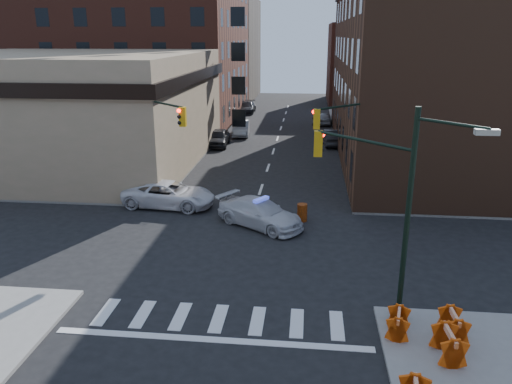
% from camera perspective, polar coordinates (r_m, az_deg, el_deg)
% --- Properties ---
extents(ground, '(140.00, 140.00, 0.00)m').
position_cam_1_polar(ground, '(25.76, -1.60, -6.30)').
color(ground, black).
rests_on(ground, ground).
extents(sidewalk_nw, '(34.00, 54.50, 0.15)m').
position_cam_1_polar(sidewalk_nw, '(62.76, -18.85, 7.17)').
color(sidewalk_nw, gray).
rests_on(sidewalk_nw, ground).
extents(sidewalk_ne, '(34.00, 54.50, 0.15)m').
position_cam_1_polar(sidewalk_ne, '(60.37, 25.27, 6.05)').
color(sidewalk_ne, gray).
rests_on(sidewalk_ne, ground).
extents(bank_building, '(22.00, 22.00, 9.00)m').
position_cam_1_polar(bank_building, '(45.06, -20.89, 8.90)').
color(bank_building, '#998064').
rests_on(bank_building, ground).
extents(apartment_block, '(25.00, 25.00, 24.00)m').
position_cam_1_polar(apartment_block, '(66.97, -13.54, 18.49)').
color(apartment_block, '#58271B').
rests_on(apartment_block, ground).
extents(commercial_row_ne, '(14.00, 34.00, 14.00)m').
position_cam_1_polar(commercial_row_ne, '(46.99, 18.55, 12.53)').
color(commercial_row_ne, '#4D2F1F').
rests_on(commercial_row_ne, ground).
extents(filler_nw, '(20.00, 18.00, 16.00)m').
position_cam_1_polar(filler_nw, '(87.50, -6.86, 15.89)').
color(filler_nw, brown).
rests_on(filler_nw, ground).
extents(filler_ne, '(16.00, 16.00, 12.00)m').
position_cam_1_polar(filler_ne, '(82.16, 14.05, 14.01)').
color(filler_ne, '#58271B').
rests_on(filler_ne, ground).
extents(signal_pole_se, '(5.40, 5.27, 8.00)m').
position_cam_1_polar(signal_pole_se, '(18.95, 14.37, -0.86)').
color(signal_pole_se, black).
rests_on(signal_pole_se, sidewalk_se).
extents(signal_pole_nw, '(3.58, 3.67, 8.00)m').
position_cam_1_polar(signal_pole_nw, '(30.68, -11.28, 5.80)').
color(signal_pole_nw, black).
rests_on(signal_pole_nw, sidewalk_nw).
extents(signal_pole_ne, '(3.67, 3.58, 8.00)m').
position_cam_1_polar(signal_pole_ne, '(29.44, 11.12, 5.32)').
color(signal_pole_ne, black).
rests_on(signal_pole_ne, sidewalk_ne).
extents(tree_ne_near, '(3.00, 3.00, 4.85)m').
position_cam_1_polar(tree_ne_near, '(50.00, 11.10, 9.30)').
color(tree_ne_near, black).
rests_on(tree_ne_near, sidewalk_ne).
extents(tree_ne_far, '(3.00, 3.00, 4.85)m').
position_cam_1_polar(tree_ne_far, '(57.91, 10.47, 10.43)').
color(tree_ne_far, black).
rests_on(tree_ne_far, sidewalk_ne).
extents(police_car, '(5.62, 4.73, 1.54)m').
position_cam_1_polar(police_car, '(28.21, 0.46, -2.43)').
color(police_car, silver).
rests_on(police_car, ground).
extents(pickup, '(5.99, 3.19, 1.60)m').
position_cam_1_polar(pickup, '(31.87, -9.90, -0.26)').
color(pickup, silver).
rests_on(pickup, ground).
extents(parked_car_wnear, '(2.09, 4.85, 1.63)m').
position_cam_1_polar(parked_car_wnear, '(48.91, -4.32, 6.21)').
color(parked_car_wnear, black).
rests_on(parked_car_wnear, ground).
extents(parked_car_wfar, '(2.06, 4.96, 1.59)m').
position_cam_1_polar(parked_car_wfar, '(53.93, -1.73, 7.30)').
color(parked_car_wfar, gray).
rests_on(parked_car_wfar, ground).
extents(parked_car_wdeep, '(2.18, 5.31, 1.54)m').
position_cam_1_polar(parked_car_wdeep, '(69.88, -1.04, 9.65)').
color(parked_car_wdeep, black).
rests_on(parked_car_wdeep, ground).
extents(parked_car_enear, '(2.16, 4.87, 1.55)m').
position_cam_1_polar(parked_car_enear, '(49.70, 8.66, 6.20)').
color(parked_car_enear, black).
rests_on(parked_car_enear, ground).
extents(parked_car_efar, '(1.74, 4.21, 1.43)m').
position_cam_1_polar(parked_car_efar, '(61.28, 7.80, 8.32)').
color(parked_car_efar, gray).
rests_on(parked_car_efar, ground).
extents(pedestrian_a, '(0.59, 0.40, 1.57)m').
position_cam_1_polar(pedestrian_a, '(34.63, -12.01, 1.29)').
color(pedestrian_a, black).
rests_on(pedestrian_a, sidewalk_nw).
extents(pedestrian_b, '(1.04, 0.85, 2.00)m').
position_cam_1_polar(pedestrian_b, '(35.72, -18.42, 1.62)').
color(pedestrian_b, black).
rests_on(pedestrian_b, sidewalk_nw).
extents(pedestrian_c, '(1.22, 1.00, 1.95)m').
position_cam_1_polar(pedestrian_c, '(34.60, -19.52, 0.96)').
color(pedestrian_c, '#1E242D').
rests_on(pedestrian_c, sidewalk_nw).
extents(barrel_road, '(0.64, 0.64, 1.03)m').
position_cam_1_polar(barrel_road, '(29.16, 5.30, -2.35)').
color(barrel_road, red).
rests_on(barrel_road, ground).
extents(barrel_bank, '(0.68, 0.68, 1.00)m').
position_cam_1_polar(barrel_bank, '(31.44, -7.63, -0.97)').
color(barrel_bank, '#C16009').
rests_on(barrel_bank, ground).
extents(barricade_se_a, '(0.69, 1.32, 0.97)m').
position_cam_1_polar(barricade_se_a, '(19.47, 21.60, -13.98)').
color(barricade_se_a, orange).
rests_on(barricade_se_a, sidewalk_se).
extents(barricade_se_b, '(0.85, 1.33, 0.92)m').
position_cam_1_polar(barricade_se_b, '(19.02, 15.92, -14.26)').
color(barricade_se_b, '#D65F0A').
rests_on(barricade_se_b, sidewalk_se).
extents(barricade_se_c, '(0.77, 1.42, 1.03)m').
position_cam_1_polar(barricade_se_c, '(18.30, 21.15, -15.99)').
color(barricade_se_c, red).
rests_on(barricade_se_c, sidewalk_se).
extents(barricade_nw_a, '(1.15, 0.61, 0.84)m').
position_cam_1_polar(barricade_nw_a, '(32.16, -11.80, -0.64)').
color(barricade_nw_a, '#DA4B0A').
rests_on(barricade_nw_a, sidewalk_nw).
extents(barricade_nw_b, '(1.35, 0.83, 0.95)m').
position_cam_1_polar(barricade_nw_b, '(36.18, -19.04, 0.89)').
color(barricade_nw_b, '#DE430A').
rests_on(barricade_nw_b, sidewalk_nw).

